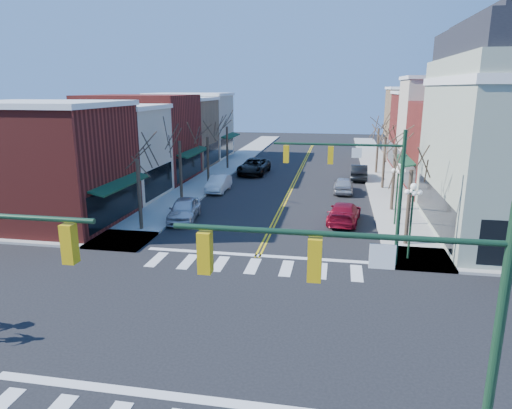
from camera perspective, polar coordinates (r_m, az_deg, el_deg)
The scene contains 30 objects.
ground at distance 18.94m, azimuth -3.99°, elevation -14.65°, with size 160.00×160.00×0.00m, color black.
sidewalk_left at distance 39.35m, azimuth -9.26°, elevation 0.81°, with size 3.50×70.00×0.15m, color #9E9B93.
sidewalk_right at distance 37.44m, azimuth 16.92°, elevation -0.33°, with size 3.50×70.00×0.15m, color #9E9B93.
bldg_left_brick_a at distance 34.44m, azimuth -24.87°, elevation 4.40°, with size 10.00×8.50×8.00m, color maroon.
bldg_left_stucco_a at distance 40.98m, azimuth -18.69°, elevation 6.01°, with size 10.00×7.00×7.50m, color #BDB09B.
bldg_left_brick_b at distance 48.02m, azimuth -14.17°, elevation 8.06°, with size 10.00×9.00×8.50m, color maroon.
bldg_left_tan at distance 55.64m, azimuth -10.66°, elevation 8.69°, with size 10.00×7.50×7.80m, color #967552.
bldg_left_stucco_b at distance 62.90m, azimuth -8.15°, elevation 9.61°, with size 10.00×8.00×8.20m, color #BDB09B.
bldg_right_brick_a at distance 43.59m, azimuth 25.35°, elevation 6.18°, with size 10.00×8.50×8.00m, color maroon.
bldg_right_stucco at distance 50.97m, azimuth 23.29°, elevation 8.53°, with size 10.00×7.00×10.00m, color #BDB09B.
bldg_right_brick_b at distance 58.34m, azimuth 21.63°, elevation 8.54°, with size 10.00×8.00×8.50m, color maroon.
bldg_right_tan at distance 66.17m, azimuth 20.34°, elevation 9.45°, with size 10.00×8.00×9.00m, color #967552.
traffic_mast_near_right at distance 9.81m, azimuth 17.50°, elevation -13.46°, with size 6.60×0.28×7.20m.
traffic_mast_far_right at distance 23.89m, azimuth 13.33°, elevation 3.20°, with size 6.60×0.28×7.20m.
lamppost_corner at distance 25.62m, azimuth 18.92°, elevation -0.46°, with size 0.36×0.36×4.33m.
lamppost_midblock at distance 31.90m, azimuth 17.27°, elevation 2.49°, with size 0.36×0.36×4.33m.
tree_left_a at distance 30.58m, azimuth -14.36°, elevation 1.08°, with size 0.24×0.24×4.76m, color #382B21.
tree_left_b at distance 37.81m, azimuth -9.40°, elevation 4.04°, with size 0.24×0.24×5.04m, color #382B21.
tree_left_c at distance 45.36m, azimuth -6.03°, elevation 5.55°, with size 0.24×0.24×4.55m, color #382B21.
tree_left_d at distance 52.98m, azimuth -3.62°, elevation 7.06°, with size 0.24×0.24×4.90m, color #382B21.
tree_right_a at distance 28.20m, azimuth 18.50°, elevation -0.48°, with size 0.24×0.24×4.62m, color #382B21.
tree_right_b at distance 35.89m, azimuth 16.82°, elevation 3.18°, with size 0.24×0.24×5.18m, color #382B21.
tree_right_c at distance 43.76m, azimuth 15.69°, elevation 4.95°, with size 0.24×0.24×4.83m, color #382B21.
tree_right_d at distance 51.63m, azimuth 14.92°, elevation 6.45°, with size 0.24×0.24×4.97m, color #382B21.
car_left_near at distance 32.77m, azimuth -8.98°, elevation -0.62°, with size 1.88×4.67×1.59m, color #BCBCC1.
car_left_mid at distance 41.68m, azimuth -4.70°, elevation 2.63°, with size 1.53×4.40×1.45m, color silver.
car_left_far at distance 50.04m, azimuth -0.25°, elevation 4.79°, with size 2.80×6.06×1.68m, color black.
car_right_near at distance 32.40m, azimuth 10.96°, elevation -1.01°, with size 2.03×4.99×1.45m, color maroon.
car_right_mid at distance 41.72m, azimuth 10.87°, elevation 2.43°, with size 1.71×4.26×1.45m, color #B0AFB4.
car_right_far at distance 48.15m, azimuth 12.74°, elevation 3.98°, with size 1.64×4.71×1.55m, color black.
Camera 1 is at (4.19, -16.02, 9.18)m, focal length 32.00 mm.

